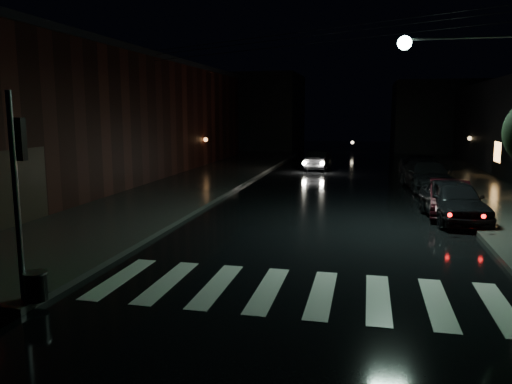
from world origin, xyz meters
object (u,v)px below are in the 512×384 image
Objects in this scene: parked_car_a at (454,200)px; oncoming_car at (319,160)px; parked_car_d at (422,168)px; parked_car_c at (427,175)px; parked_car_b at (449,198)px.

parked_car_a is 16.79m from oncoming_car.
parked_car_c is at bearing -91.14° from parked_car_d.
parked_car_d reaches higher than parked_car_b.
parked_car_c is (-0.11, 6.59, 0.07)m from parked_car_b.
parked_car_a is 1.15× the size of oncoming_car.
parked_car_d is (0.00, 10.03, 0.06)m from parked_car_b.
parked_car_c is at bearing 96.32° from parked_car_b.
oncoming_car is at bearing 105.38° from parked_car_a.
parked_car_c is at bearing 83.79° from parked_car_a.
oncoming_car is at bearing 121.89° from parked_car_c.
parked_car_a is 7.60m from parked_car_c.
parked_car_d is at bearing 81.48° from parked_car_c.
parked_car_c is 10.11m from oncoming_car.
parked_car_d is at bearing 82.93° from parked_car_a.
parked_car_a is at bearing 115.88° from oncoming_car.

